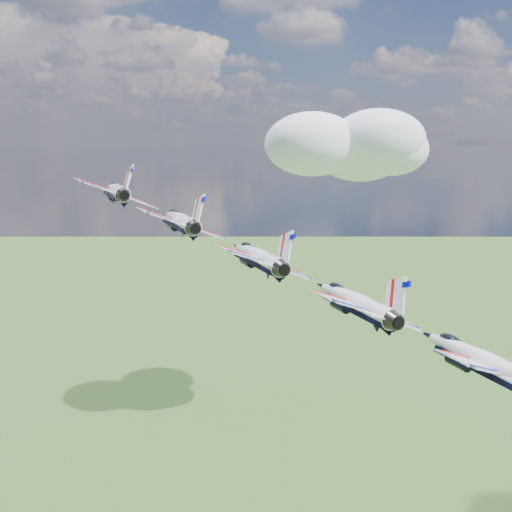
{
  "coord_description": "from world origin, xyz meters",
  "views": [
    {
      "loc": [
        -4.97,
        -67.61,
        162.26
      ],
      "look_at": [
        1.1,
        -0.92,
        148.9
      ],
      "focal_mm": 40.0,
      "sensor_mm": 36.0,
      "label": 1
    }
  ],
  "objects_px": {
    "jet_0": "(116,191)",
    "jet_3": "(352,301)",
    "jet_1": "(179,220)",
    "jet_2": "(256,256)",
    "jet_4": "(476,358)"
  },
  "relations": [
    {
      "from": "jet_3",
      "to": "jet_4",
      "type": "height_order",
      "value": "jet_3"
    },
    {
      "from": "jet_2",
      "to": "jet_3",
      "type": "relative_size",
      "value": 1.0
    },
    {
      "from": "jet_3",
      "to": "jet_4",
      "type": "xyz_separation_m",
      "value": [
        9.49,
        -9.19,
        -3.22
      ]
    },
    {
      "from": "jet_2",
      "to": "jet_3",
      "type": "distance_m",
      "value": 13.6
    },
    {
      "from": "jet_2",
      "to": "jet_3",
      "type": "height_order",
      "value": "jet_2"
    },
    {
      "from": "jet_4",
      "to": "jet_1",
      "type": "bearing_deg",
      "value": 119.63
    },
    {
      "from": "jet_3",
      "to": "jet_0",
      "type": "bearing_deg",
      "value": 119.63
    },
    {
      "from": "jet_0",
      "to": "jet_2",
      "type": "distance_m",
      "value": 27.2
    },
    {
      "from": "jet_0",
      "to": "jet_3",
      "type": "distance_m",
      "value": 40.8
    },
    {
      "from": "jet_0",
      "to": "jet_4",
      "type": "height_order",
      "value": "jet_0"
    },
    {
      "from": "jet_0",
      "to": "jet_3",
      "type": "xyz_separation_m",
      "value": [
        28.47,
        -27.58,
        -9.66
      ]
    },
    {
      "from": "jet_1",
      "to": "jet_2",
      "type": "relative_size",
      "value": 1.0
    },
    {
      "from": "jet_1",
      "to": "jet_4",
      "type": "distance_m",
      "value": 40.8
    },
    {
      "from": "jet_0",
      "to": "jet_1",
      "type": "distance_m",
      "value": 13.6
    },
    {
      "from": "jet_3",
      "to": "jet_2",
      "type": "bearing_deg",
      "value": 119.63
    }
  ]
}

